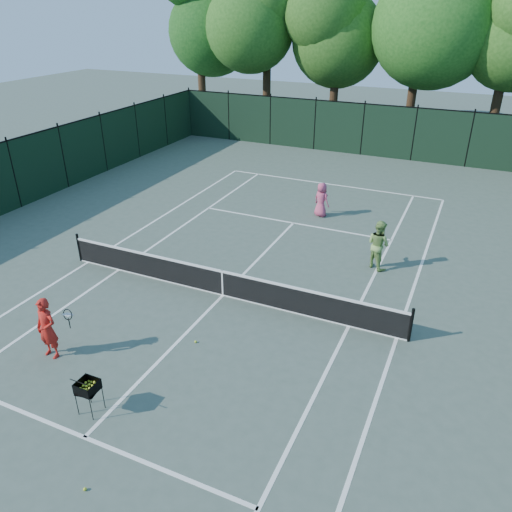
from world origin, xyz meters
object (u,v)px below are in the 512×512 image
at_px(loose_ball_near_cart, 85,489).
at_px(player_pink, 321,200).
at_px(player_green, 378,244).
at_px(loose_ball_midcourt, 196,342).
at_px(ball_hopper, 87,387).
at_px(coach, 47,328).

bearing_deg(loose_ball_near_cart, player_pink, 90.47).
relative_size(player_pink, player_green, 0.85).
xyz_separation_m(player_pink, loose_ball_near_cart, (0.12, -15.05, -0.72)).
height_order(player_pink, player_green, player_green).
bearing_deg(loose_ball_midcourt, ball_hopper, -104.84).
xyz_separation_m(player_green, ball_hopper, (-4.41, -9.65, -0.16)).
bearing_deg(ball_hopper, player_green, 55.62).
height_order(coach, ball_hopper, coach).
bearing_deg(ball_hopper, player_pink, 75.16).
relative_size(coach, player_pink, 1.15).
relative_size(player_pink, loose_ball_midcourt, 22.06).
bearing_deg(loose_ball_midcourt, player_pink, 88.19).
distance_m(coach, loose_ball_near_cart, 4.69).
relative_size(coach, ball_hopper, 2.00).
distance_m(loose_ball_near_cart, loose_ball_midcourt, 4.93).
bearing_deg(coach, loose_ball_midcourt, 35.20).
bearing_deg(player_pink, loose_ball_midcourt, 109.99).
bearing_deg(loose_ball_midcourt, player_green, 61.09).
bearing_deg(player_green, loose_ball_near_cart, 108.26).
relative_size(coach, loose_ball_midcourt, 25.29).
bearing_deg(player_pink, ball_hopper, 106.79).
distance_m(coach, player_green, 10.83).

